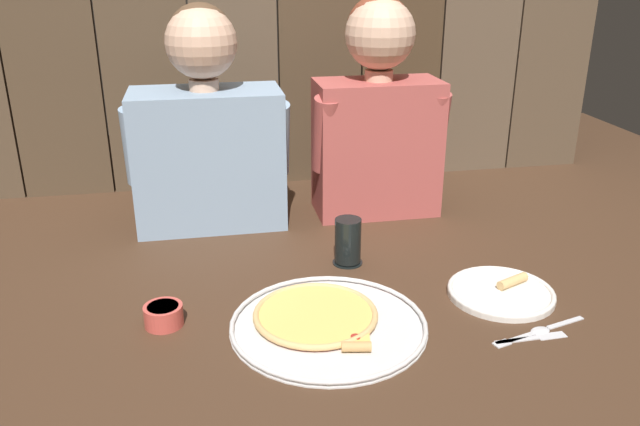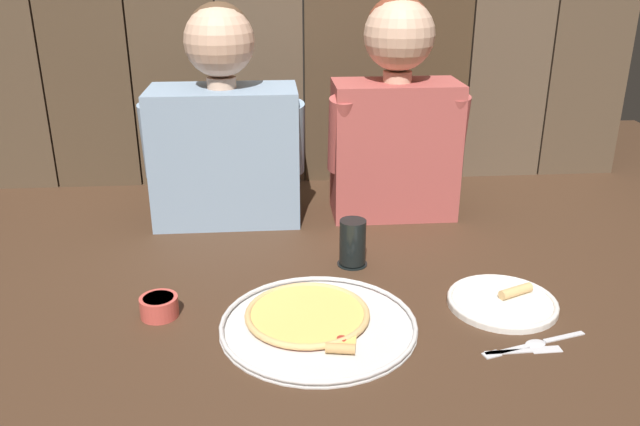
{
  "view_description": "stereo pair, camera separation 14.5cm",
  "coord_description": "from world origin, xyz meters",
  "px_view_note": "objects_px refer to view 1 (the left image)",
  "views": [
    {
      "loc": [
        -0.26,
        -1.23,
        0.72
      ],
      "look_at": [
        -0.01,
        0.1,
        0.18
      ],
      "focal_mm": 36.13,
      "sensor_mm": 36.0,
      "label": 1
    },
    {
      "loc": [
        -0.12,
        -1.25,
        0.72
      ],
      "look_at": [
        -0.01,
        0.1,
        0.18
      ],
      "focal_mm": 36.13,
      "sensor_mm": 36.0,
      "label": 2
    }
  ],
  "objects_px": {
    "dinner_plate": "(501,292)",
    "diner_left": "(207,129)",
    "diner_right": "(378,111)",
    "drinking_glass": "(348,242)",
    "pizza_tray": "(324,321)",
    "dipping_bowl": "(164,314)"
  },
  "relations": [
    {
      "from": "dinner_plate",
      "to": "diner_right",
      "type": "bearing_deg",
      "value": 104.19
    },
    {
      "from": "pizza_tray",
      "to": "diner_left",
      "type": "bearing_deg",
      "value": 108.77
    },
    {
      "from": "drinking_glass",
      "to": "dipping_bowl",
      "type": "xyz_separation_m",
      "value": [
        -0.44,
        -0.21,
        -0.03
      ]
    },
    {
      "from": "diner_left",
      "to": "diner_right",
      "type": "distance_m",
      "value": 0.49
    },
    {
      "from": "pizza_tray",
      "to": "dinner_plate",
      "type": "distance_m",
      "value": 0.42
    },
    {
      "from": "dinner_plate",
      "to": "diner_left",
      "type": "xyz_separation_m",
      "value": [
        -0.63,
        0.57,
        0.27
      ]
    },
    {
      "from": "diner_left",
      "to": "diner_right",
      "type": "bearing_deg",
      "value": 0.01
    },
    {
      "from": "drinking_glass",
      "to": "diner_left",
      "type": "bearing_deg",
      "value": 133.83
    },
    {
      "from": "dipping_bowl",
      "to": "dinner_plate",
      "type": "bearing_deg",
      "value": -1.28
    },
    {
      "from": "diner_left",
      "to": "pizza_tray",
      "type": "bearing_deg",
      "value": -71.23
    },
    {
      "from": "diner_left",
      "to": "dinner_plate",
      "type": "bearing_deg",
      "value": -41.99
    },
    {
      "from": "pizza_tray",
      "to": "dipping_bowl",
      "type": "relative_size",
      "value": 5.04
    },
    {
      "from": "pizza_tray",
      "to": "diner_right",
      "type": "xyz_separation_m",
      "value": [
        0.28,
        0.61,
        0.3
      ]
    },
    {
      "from": "pizza_tray",
      "to": "drinking_glass",
      "type": "distance_m",
      "value": 0.3
    },
    {
      "from": "dinner_plate",
      "to": "diner_left",
      "type": "height_order",
      "value": "diner_left"
    },
    {
      "from": "diner_right",
      "to": "dinner_plate",
      "type": "bearing_deg",
      "value": -75.81
    },
    {
      "from": "dinner_plate",
      "to": "dipping_bowl",
      "type": "height_order",
      "value": "dipping_bowl"
    },
    {
      "from": "diner_left",
      "to": "diner_right",
      "type": "xyz_separation_m",
      "value": [
        0.49,
        0.0,
        0.03
      ]
    },
    {
      "from": "diner_right",
      "to": "drinking_glass",
      "type": "bearing_deg",
      "value": -115.7
    },
    {
      "from": "drinking_glass",
      "to": "diner_left",
      "type": "relative_size",
      "value": 0.19
    },
    {
      "from": "dinner_plate",
      "to": "dipping_bowl",
      "type": "relative_size",
      "value": 2.95
    },
    {
      "from": "drinking_glass",
      "to": "diner_left",
      "type": "height_order",
      "value": "diner_left"
    }
  ]
}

